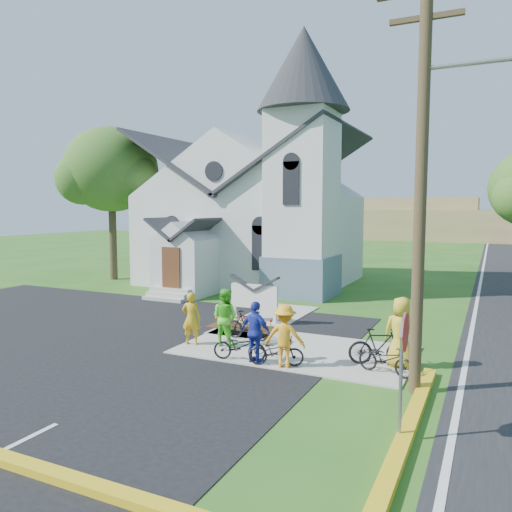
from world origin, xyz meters
The scene contains 20 objects.
ground centered at (0.00, 0.00, 0.00)m, with size 120.00×120.00×0.00m, color #295A19.
parking_lot centered at (-7.00, -2.00, 0.01)m, with size 20.00×16.00×0.02m, color black.
sidewalk centered at (1.50, 0.50, 0.03)m, with size 7.00×4.00×0.05m, color #A59F95.
church centered at (-5.48, 12.48, 5.25)m, with size 12.35×12.00×13.00m.
church_sign centered at (-1.20, 3.20, 1.03)m, with size 2.20×0.40×1.70m.
flower_bed centered at (-1.20, 2.30, 0.04)m, with size 2.60×1.10×0.07m, color #39220F.
utility_pole centered at (5.36, -1.50, 5.40)m, with size 3.45×0.28×10.00m.
stop_sign centered at (5.43, -4.20, 1.78)m, with size 0.11×0.76×2.48m.
tree_lot_corner centered at (-14.00, 10.00, 6.60)m, with size 5.60×5.60×9.15m.
distant_hills centered at (3.36, 56.33, 2.17)m, with size 61.00×10.00×5.60m.
cyclist_0 centered at (-1.70, -0.38, 0.89)m, with size 0.61×0.40×1.68m, color gold.
bike_0 centered at (0.45, -1.20, 0.45)m, with size 0.54×1.54×0.81m, color black.
cyclist_1 centered at (-0.68, -0.02, 0.95)m, with size 0.88×0.68×1.81m, color #4DD127.
bike_1 centered at (-0.34, 0.88, 0.53)m, with size 0.45×1.60×0.96m, color black.
cyclist_2 centered at (0.95, -1.20, 0.92)m, with size 1.02×0.42×1.74m, color #2232AE.
bike_2 centered at (1.58, -1.20, 0.45)m, with size 0.53×1.52×0.80m, color black.
cyclist_3 centered at (1.83, -1.20, 0.91)m, with size 1.12×0.64×1.73m, color #FFA21C.
bike_3 centered at (4.13, 0.11, 0.56)m, with size 0.48×1.70×1.02m, color black.
cyclist_4 centered at (4.70, 0.13, 1.02)m, with size 0.95×0.62×1.94m, color gold.
bike_4 centered at (4.45, -0.63, 0.46)m, with size 0.54×1.56×0.82m, color black.
Camera 1 is at (6.85, -13.53, 4.42)m, focal length 35.00 mm.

